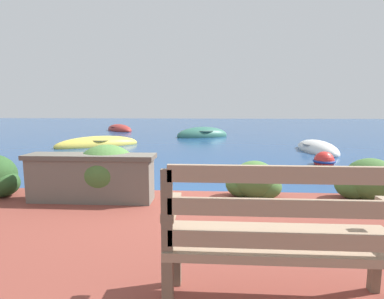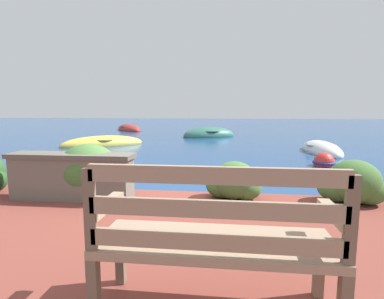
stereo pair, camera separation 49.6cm
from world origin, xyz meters
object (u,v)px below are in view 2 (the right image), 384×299
at_px(rowboat_nearest, 321,151).
at_px(rowboat_mid, 103,144).
at_px(rowboat_far, 209,135).
at_px(rowboat_outer, 129,129).
at_px(park_bench, 215,238).
at_px(mooring_buoy, 324,162).

height_order(rowboat_nearest, rowboat_mid, rowboat_mid).
bearing_deg(rowboat_mid, rowboat_nearest, 136.40).
relative_size(rowboat_mid, rowboat_far, 1.04).
bearing_deg(rowboat_outer, rowboat_far, -163.06).
height_order(rowboat_nearest, rowboat_outer, rowboat_outer).
height_order(park_bench, rowboat_mid, park_bench).
height_order(rowboat_nearest, rowboat_far, rowboat_far).
xyz_separation_m(park_bench, rowboat_outer, (-6.40, 17.63, -0.64)).
relative_size(rowboat_nearest, rowboat_mid, 0.85).
bearing_deg(park_bench, rowboat_nearest, 73.77).
relative_size(rowboat_nearest, mooring_buoy, 4.81).
bearing_deg(rowboat_far, park_bench, 67.04).
bearing_deg(rowboat_nearest, mooring_buoy, 160.79).
xyz_separation_m(park_bench, rowboat_far, (-0.84, 13.61, -0.63)).
height_order(rowboat_mid, mooring_buoy, rowboat_mid).
height_order(park_bench, mooring_buoy, park_bench).
distance_m(rowboat_nearest, rowboat_mid, 8.00).
height_order(park_bench, rowboat_nearest, park_bench).
relative_size(rowboat_nearest, rowboat_outer, 0.84).
bearing_deg(rowboat_far, rowboat_outer, -62.31).
distance_m(park_bench, rowboat_nearest, 9.18).
distance_m(rowboat_nearest, mooring_buoy, 2.55).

